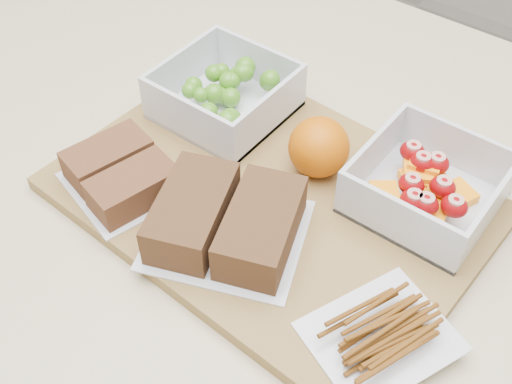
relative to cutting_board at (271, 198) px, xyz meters
The scene contains 7 objects.
cutting_board is the anchor object (origin of this frame).
grape_container 0.14m from the cutting_board, 147.56° to the left, with size 0.13×0.13×0.06m.
fruit_container 0.16m from the cutting_board, 32.50° to the left, with size 0.13×0.13×0.06m.
orange 0.07m from the cutting_board, 72.29° to the left, with size 0.06×0.06×0.06m, color #CB5C04.
sandwich_bag_left 0.16m from the cutting_board, 146.46° to the right, with size 0.14×0.13×0.04m.
sandwich_bag_center 0.08m from the cutting_board, 89.98° to the right, with size 0.18×0.18×0.04m.
pretzel_bag 0.19m from the cutting_board, 24.25° to the right, with size 0.14×0.15×0.03m.
Camera 1 is at (0.27, -0.35, 1.40)m, focal length 45.00 mm.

